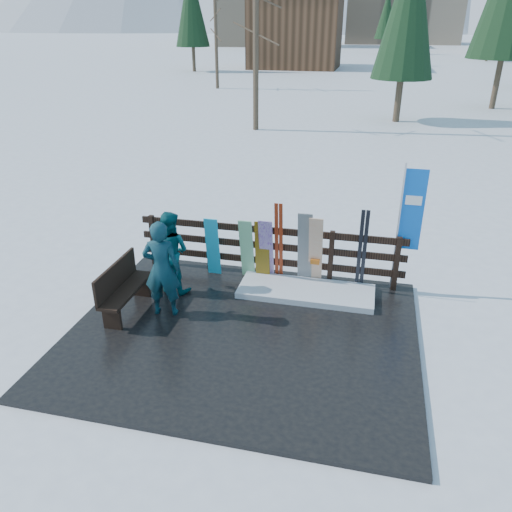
% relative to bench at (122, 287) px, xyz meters
% --- Properties ---
extents(ground, '(700.00, 700.00, 0.00)m').
position_rel_bench_xyz_m(ground, '(2.33, -0.19, -0.60)').
color(ground, white).
rests_on(ground, ground).
extents(deck, '(6.00, 5.00, 0.08)m').
position_rel_bench_xyz_m(deck, '(2.33, -0.19, -0.56)').
color(deck, black).
rests_on(deck, ground).
extents(fence, '(5.60, 0.10, 1.15)m').
position_rel_bench_xyz_m(fence, '(2.33, 2.01, 0.14)').
color(fence, black).
rests_on(fence, deck).
extents(snow_patch, '(2.67, 1.00, 0.12)m').
position_rel_bench_xyz_m(snow_patch, '(3.23, 1.41, -0.46)').
color(snow_patch, white).
rests_on(snow_patch, deck).
extents(bench, '(0.41, 1.50, 0.97)m').
position_rel_bench_xyz_m(bench, '(0.00, 0.00, 0.00)').
color(bench, black).
rests_on(bench, deck).
extents(snowboard_0, '(0.29, 0.19, 1.31)m').
position_rel_bench_xyz_m(snowboard_0, '(1.18, 1.79, 0.14)').
color(snowboard_0, '#1DBAE4').
rests_on(snowboard_0, deck).
extents(snowboard_1, '(0.28, 0.34, 1.36)m').
position_rel_bench_xyz_m(snowboard_1, '(1.92, 1.79, 0.17)').
color(snowboard_1, white).
rests_on(snowboard_1, deck).
extents(snowboard_2, '(0.30, 0.19, 1.34)m').
position_rel_bench_xyz_m(snowboard_2, '(2.25, 1.79, 0.15)').
color(snowboard_2, orange).
rests_on(snowboard_2, deck).
extents(snowboard_3, '(0.28, 0.35, 1.40)m').
position_rel_bench_xyz_m(snowboard_3, '(2.33, 1.79, 0.18)').
color(snowboard_3, silver).
rests_on(snowboard_3, deck).
extents(snowboard_4, '(0.29, 0.35, 1.62)m').
position_rel_bench_xyz_m(snowboard_4, '(3.12, 1.79, 0.29)').
color(snowboard_4, black).
rests_on(snowboard_4, deck).
extents(snowboard_5, '(0.27, 0.38, 1.54)m').
position_rel_bench_xyz_m(snowboard_5, '(3.34, 1.79, 0.26)').
color(snowboard_5, white).
rests_on(snowboard_5, deck).
extents(ski_pair_a, '(0.17, 0.25, 1.74)m').
position_rel_bench_xyz_m(ski_pair_a, '(2.57, 1.86, 0.36)').
color(ski_pair_a, '#9A2D12').
rests_on(ski_pair_a, deck).
extents(ski_pair_b, '(0.17, 0.20, 1.74)m').
position_rel_bench_xyz_m(ski_pair_b, '(4.24, 1.86, 0.35)').
color(ski_pair_b, black).
rests_on(ski_pair_b, deck).
extents(rental_flag, '(0.45, 0.04, 2.60)m').
position_rel_bench_xyz_m(rental_flag, '(5.04, 2.06, 1.09)').
color(rental_flag, silver).
rests_on(rental_flag, deck).
extents(person_front, '(0.73, 0.54, 1.83)m').
position_rel_bench_xyz_m(person_front, '(0.77, 0.11, 0.40)').
color(person_front, '#15504F').
rests_on(person_front, deck).
extents(person_back, '(0.90, 0.75, 1.67)m').
position_rel_bench_xyz_m(person_back, '(0.56, 0.99, 0.32)').
color(person_back, '#0D555D').
rests_on(person_back, deck).
extents(trees, '(41.95, 68.82, 12.51)m').
position_rel_bench_xyz_m(trees, '(6.87, 50.79, 5.19)').
color(trees, '#382B1E').
rests_on(trees, ground).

